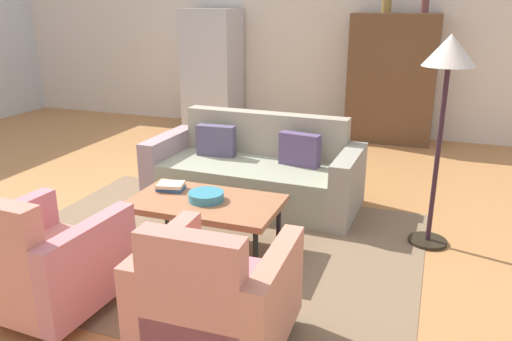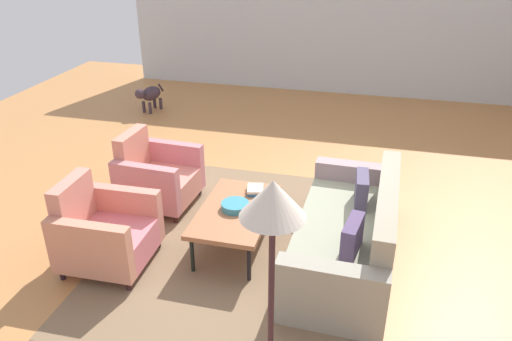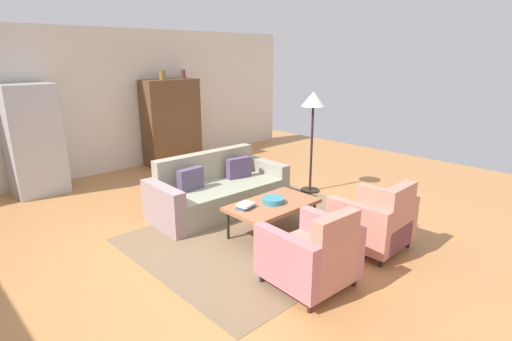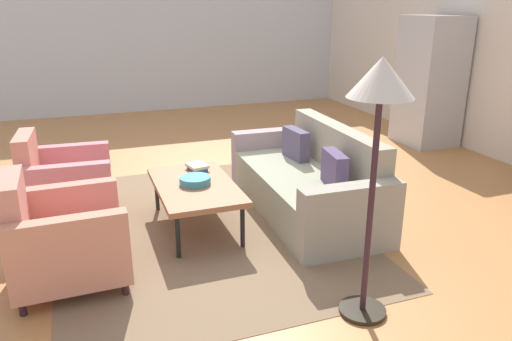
{
  "view_description": "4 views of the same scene",
  "coord_description": "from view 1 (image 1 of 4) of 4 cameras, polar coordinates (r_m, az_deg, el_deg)",
  "views": [
    {
      "loc": [
        2.22,
        -3.74,
        1.94
      ],
      "look_at": [
        0.78,
        0.24,
        0.53
      ],
      "focal_mm": 35.44,
      "sensor_mm": 36.0,
      "label": 1
    },
    {
      "loc": [
        4.7,
        0.92,
        3.01
      ],
      "look_at": [
        0.28,
        -0.2,
        0.75
      ],
      "focal_mm": 34.87,
      "sensor_mm": 36.0,
      "label": 2
    },
    {
      "loc": [
        -2.96,
        -3.74,
        2.32
      ],
      "look_at": [
        0.77,
        0.19,
        0.72
      ],
      "focal_mm": 27.98,
      "sensor_mm": 36.0,
      "label": 3
    },
    {
      "loc": [
        4.7,
        -1.26,
        2.0
      ],
      "look_at": [
        0.8,
        0.17,
        0.58
      ],
      "focal_mm": 34.27,
      "sensor_mm": 36.0,
      "label": 4
    }
  ],
  "objects": [
    {
      "name": "ground_plane",
      "position": [
        4.76,
        -9.92,
        -5.89
      ],
      "size": [
        11.99,
        11.99,
        0.0
      ],
      "primitive_type": "plane",
      "color": "#BA7C45"
    },
    {
      "name": "wall_back",
      "position": [
        8.1,
        4.08,
        14.61
      ],
      "size": [
        9.99,
        0.12,
        2.8
      ],
      "primitive_type": "cube",
      "color": "silver",
      "rests_on": "ground"
    },
    {
      "name": "area_rug",
      "position": [
        4.29,
        -5.27,
        -8.48
      ],
      "size": [
        3.4,
        2.6,
        0.01
      ],
      "primitive_type": "cube",
      "color": "#7E654A",
      "rests_on": "ground"
    },
    {
      "name": "couch",
      "position": [
        5.14,
        -0.0,
        -0.27
      ],
      "size": [
        2.12,
        0.96,
        0.86
      ],
      "rotation": [
        0.0,
        0.0,
        3.11
      ],
      "color": "gray",
      "rests_on": "ground"
    },
    {
      "name": "coffee_table",
      "position": [
        4.08,
        -5.72,
        -3.84
      ],
      "size": [
        1.2,
        0.7,
        0.44
      ],
      "color": "black",
      "rests_on": "ground"
    },
    {
      "name": "armchair_left",
      "position": [
        3.55,
        -23.04,
        -9.84
      ],
      "size": [
        0.84,
        0.84,
        0.88
      ],
      "rotation": [
        0.0,
        0.0,
        -0.05
      ],
      "color": "#2D1E21",
      "rests_on": "ground"
    },
    {
      "name": "armchair_right",
      "position": [
        2.94,
        -4.79,
        -14.54
      ],
      "size": [
        0.82,
        0.82,
        0.88
      ],
      "rotation": [
        0.0,
        0.0,
        0.02
      ],
      "color": "#321D12",
      "rests_on": "ground"
    },
    {
      "name": "fruit_bowl",
      "position": [
        4.05,
        -5.65,
        -2.91
      ],
      "size": [
        0.28,
        0.28,
        0.07
      ],
      "primitive_type": "cylinder",
      "color": "teal",
      "rests_on": "coffee_table"
    },
    {
      "name": "book_stack",
      "position": [
        4.31,
        -9.59,
        -1.79
      ],
      "size": [
        0.25,
        0.21,
        0.06
      ],
      "color": "#2B5886",
      "rests_on": "coffee_table"
    },
    {
      "name": "cabinet",
      "position": [
        7.53,
        15.07,
        9.91
      ],
      "size": [
        1.2,
        0.51,
        1.8
      ],
      "color": "brown",
      "rests_on": "ground"
    },
    {
      "name": "vase_tall",
      "position": [
        7.46,
        14.52,
        17.54
      ],
      "size": [
        0.13,
        0.13,
        0.18
      ],
      "primitive_type": "cylinder",
      "color": "olive",
      "rests_on": "cabinet"
    },
    {
      "name": "vase_round",
      "position": [
        7.43,
        18.53,
        17.21
      ],
      "size": [
        0.1,
        0.1,
        0.19
      ],
      "primitive_type": "cylinder",
      "color": "brown",
      "rests_on": "cabinet"
    },
    {
      "name": "refrigerator",
      "position": [
        8.13,
        -4.93,
        11.23
      ],
      "size": [
        0.8,
        0.73,
        1.85
      ],
      "color": "#B7BABF",
      "rests_on": "ground"
    },
    {
      "name": "floor_lamp",
      "position": [
        4.17,
        20.82,
        10.45
      ],
      "size": [
        0.4,
        0.4,
        1.72
      ],
      "color": "black",
      "rests_on": "ground"
    }
  ]
}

